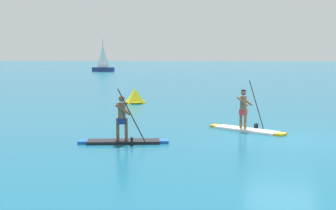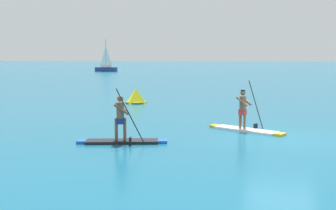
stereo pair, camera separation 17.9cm
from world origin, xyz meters
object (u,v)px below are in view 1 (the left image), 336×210
at_px(paddleboarder_mid_center, 246,122).
at_px(race_marker_buoy, 135,97).
at_px(sailboat_left_horizon, 103,67).
at_px(paddleboarder_near_left, 124,133).

bearing_deg(paddleboarder_mid_center, race_marker_buoy, 158.48).
xyz_separation_m(paddleboarder_mid_center, sailboat_left_horizon, (-27.32, 61.37, 0.49)).
height_order(paddleboarder_near_left, paddleboarder_mid_center, paddleboarder_mid_center).
relative_size(race_marker_buoy, sailboat_left_horizon, 0.23).
relative_size(paddleboarder_near_left, sailboat_left_horizon, 0.51).
distance_m(paddleboarder_mid_center, race_marker_buoy, 11.30).
relative_size(paddleboarder_mid_center, sailboat_left_horizon, 0.50).
distance_m(paddleboarder_mid_center, sailboat_left_horizon, 67.18).
xyz_separation_m(paddleboarder_near_left, paddleboarder_mid_center, (4.08, 3.26, 0.01)).
bearing_deg(race_marker_buoy, paddleboarder_mid_center, -52.05).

